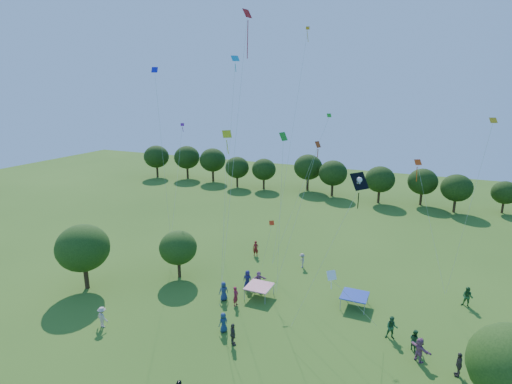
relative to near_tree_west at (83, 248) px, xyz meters
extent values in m
cylinder|color=#422B19|center=(0.00, 0.00, -3.06)|extent=(0.42, 0.42, 2.03)
ellipsoid|color=#264614|center=(0.00, 0.00, 0.01)|extent=(4.83, 4.83, 4.34)
cylinder|color=#422B19|center=(6.66, 5.47, -3.28)|extent=(0.32, 0.32, 1.57)
ellipsoid|color=#264614|center=(6.66, 5.47, -0.93)|extent=(3.69, 3.69, 3.32)
cylinder|color=#422B19|center=(-24.07, 42.20, -2.99)|extent=(0.44, 0.44, 2.15)
ellipsoid|color=#1D370F|center=(-24.07, 42.20, 0.28)|extent=(5.17, 5.17, 4.65)
cylinder|color=#422B19|center=(-17.60, 43.84, -2.98)|extent=(0.45, 0.45, 2.17)
ellipsoid|color=#1D370F|center=(-17.60, 43.84, 0.32)|extent=(5.22, 5.22, 4.70)
cylinder|color=#422B19|center=(-11.31, 43.49, -2.99)|extent=(0.44, 0.44, 2.15)
ellipsoid|color=#1D370F|center=(-11.31, 43.49, 0.28)|extent=(5.17, 5.17, 4.65)
cylinder|color=#422B19|center=(-4.72, 41.21, -3.14)|extent=(0.38, 0.38, 1.87)
ellipsoid|color=#1D370F|center=(-4.72, 41.21, -0.30)|extent=(4.48, 4.48, 4.03)
cylinder|color=#422B19|center=(0.50, 41.82, -3.15)|extent=(0.38, 0.38, 1.84)
ellipsoid|color=#1D370F|center=(0.50, 41.82, -0.35)|extent=(4.42, 4.42, 3.98)
cylinder|color=#422B19|center=(8.23, 44.22, -3.00)|extent=(0.44, 0.44, 2.14)
ellipsoid|color=#1D370F|center=(8.23, 44.22, 0.26)|extent=(5.14, 5.14, 4.63)
cylinder|color=#422B19|center=(13.33, 42.05, -3.06)|extent=(0.42, 0.42, 2.03)
ellipsoid|color=#1D370F|center=(13.33, 42.05, 0.02)|extent=(4.86, 4.86, 4.37)
cylinder|color=#422B19|center=(21.30, 40.93, -3.09)|extent=(0.40, 0.40, 1.96)
ellipsoid|color=#1D370F|center=(21.30, 40.93, -0.11)|extent=(4.71, 4.71, 4.24)
cylinder|color=#422B19|center=(27.68, 42.46, -3.11)|extent=(0.39, 0.39, 1.91)
ellipsoid|color=#1D370F|center=(27.68, 42.46, -0.20)|extent=(4.59, 4.59, 4.13)
cylinder|color=#422B19|center=(32.48, 40.29, -3.13)|extent=(0.39, 0.39, 1.89)
ellipsoid|color=#1D370F|center=(32.48, 40.29, -0.25)|extent=(4.54, 4.54, 4.08)
cylinder|color=#422B19|center=(39.14, 42.83, -3.28)|extent=(0.33, 0.33, 1.58)
ellipsoid|color=#1D370F|center=(39.14, 42.83, -0.87)|extent=(3.80, 3.80, 3.42)
cube|color=red|center=(15.51, 5.09, -3.02)|extent=(2.20, 2.20, 0.08)
cylinder|color=#999999|center=(14.51, 4.09, -3.52)|extent=(0.05, 0.05, 1.10)
cylinder|color=#999999|center=(16.51, 4.09, -3.52)|extent=(0.05, 0.05, 1.10)
cylinder|color=#999999|center=(14.51, 6.09, -3.52)|extent=(0.05, 0.05, 1.10)
cylinder|color=#999999|center=(16.51, 6.09, -3.52)|extent=(0.05, 0.05, 1.10)
cube|color=#1834A2|center=(23.70, 6.95, -3.02)|extent=(2.20, 2.20, 0.08)
cylinder|color=#999999|center=(22.70, 5.95, -3.52)|extent=(0.05, 0.05, 1.10)
cylinder|color=#999999|center=(24.70, 5.95, -3.52)|extent=(0.05, 0.05, 1.10)
cylinder|color=#999999|center=(22.70, 7.95, -3.52)|extent=(0.05, 0.05, 1.10)
cylinder|color=#999999|center=(24.70, 7.95, -3.52)|extent=(0.05, 0.05, 1.10)
imported|color=navy|center=(12.86, 3.29, -3.20)|extent=(0.93, 0.95, 1.75)
imported|color=maroon|center=(14.24, 2.94, -3.19)|extent=(0.43, 0.66, 1.76)
imported|color=#295F32|center=(28.75, 2.74, -3.27)|extent=(0.88, 0.84, 1.60)
imported|color=#A69685|center=(17.20, 12.56, -3.30)|extent=(0.90, 1.10, 1.54)
imported|color=#453B37|center=(31.54, 1.04, -3.22)|extent=(0.56, 1.05, 1.71)
imported|color=#9A5A82|center=(29.12, 1.55, -3.18)|extent=(1.68, 1.50, 1.79)
imported|color=navy|center=(15.11, -0.91, -3.27)|extent=(0.74, 0.90, 1.60)
imported|color=maroon|center=(4.39, 10.16, -3.21)|extent=(0.75, 0.74, 1.72)
imported|color=#275B2B|center=(32.59, 10.85, -3.16)|extent=(1.00, 0.74, 1.82)
imported|color=beige|center=(6.07, -4.21, -3.21)|extent=(1.18, 0.66, 1.72)
imported|color=#423A34|center=(16.53, -2.07, -3.21)|extent=(1.03, 1.06, 1.73)
imported|color=#995982|center=(14.73, 6.83, -3.29)|extent=(1.50, 1.24, 1.56)
imported|color=#1B1A4E|center=(13.86, 6.16, -3.18)|extent=(0.92, 0.56, 1.78)
imported|color=maroon|center=(11.56, 13.25, -3.18)|extent=(0.71, 0.51, 1.78)
imported|color=#275B31|center=(27.10, 3.48, -3.17)|extent=(0.94, 0.59, 1.80)
cube|color=black|center=(24.30, 1.49, 8.31)|extent=(1.23, 1.38, 1.04)
cube|color=black|center=(24.30, 1.54, 6.95)|extent=(0.11, 0.27, 1.18)
sphere|color=white|center=(24.30, 1.43, 8.41)|extent=(0.38, 0.38, 0.38)
cylinder|color=white|center=(24.30, 1.43, 8.13)|extent=(0.27, 0.53, 0.34)
cylinder|color=white|center=(24.30, 1.43, 8.13)|extent=(0.27, 0.53, 0.34)
cylinder|color=beige|center=(22.30, 0.75, 2.52)|extent=(4.03, 1.48, 10.58)
cube|color=red|center=(13.61, 6.93, 20.14)|extent=(0.58, 0.87, 0.70)
cube|color=red|center=(13.61, 6.98, 18.14)|extent=(0.39, 0.57, 2.94)
cylinder|color=beige|center=(13.87, 3.64, 8.52)|extent=(0.52, 6.61, 22.58)
cube|color=#C1370B|center=(19.83, 7.29, 9.76)|extent=(0.44, 0.62, 0.51)
cube|color=#C1370B|center=(19.83, 7.34, 9.03)|extent=(0.13, 0.18, 0.75)
cylinder|color=beige|center=(18.55, 5.79, 3.38)|extent=(2.58, 3.02, 12.30)
cube|color=orange|center=(15.90, 16.27, 20.05)|extent=(0.41, 0.30, 0.33)
cube|color=orange|center=(15.90, 16.32, 19.28)|extent=(0.16, 0.24, 1.05)
cylinder|color=beige|center=(15.44, 12.98, 8.56)|extent=(0.94, 6.59, 22.67)
cube|color=yellow|center=(14.10, 2.13, 10.89)|extent=(0.79, 0.77, 0.54)
cube|color=yellow|center=(14.10, 2.18, 9.89)|extent=(0.08, 0.26, 1.12)
cylinder|color=beige|center=(13.90, 1.69, 3.92)|extent=(0.42, 0.90, 13.38)
cube|color=green|center=(19.34, 12.68, 11.78)|extent=(0.46, 0.40, 0.34)
cylinder|color=beige|center=(17.18, 11.11, 4.42)|extent=(4.33, 3.18, 14.39)
cube|color=#1215BC|center=(4.16, 6.77, 15.90)|extent=(0.63, 0.46, 0.51)
cylinder|color=beige|center=(4.04, 7.42, 6.45)|extent=(0.26, 1.33, 18.43)
cube|color=#7A1684|center=(2.12, 13.84, 10.21)|extent=(0.48, 0.45, 0.31)
cube|color=#7A1684|center=(2.12, 13.89, 9.66)|extent=(0.08, 0.15, 0.60)
cylinder|color=beige|center=(3.03, 10.78, 3.64)|extent=(1.86, 6.15, 12.82)
cube|color=white|center=(23.72, -2.82, 3.34)|extent=(0.62, 0.60, 0.53)
cube|color=white|center=(23.72, -2.77, 2.67)|extent=(0.07, 0.15, 0.61)
cylinder|color=beige|center=(24.92, -0.12, 0.16)|extent=(2.43, 5.41, 5.88)
cube|color=#0C96BB|center=(10.25, 11.33, 17.02)|extent=(0.89, 0.90, 0.55)
cube|color=#0C96BB|center=(10.25, 11.38, 16.16)|extent=(0.07, 0.19, 0.80)
cylinder|color=beige|center=(9.38, 11.28, 6.97)|extent=(1.76, 0.12, 19.49)
cube|color=#E8420D|center=(27.50, 11.66, 8.11)|extent=(0.69, 0.63, 0.45)
cube|color=#E8420D|center=(27.50, 11.71, 7.06)|extent=(0.12, 0.31, 1.35)
cylinder|color=beige|center=(29.14, 10.73, 2.55)|extent=(3.29, 1.87, 10.64)
cube|color=#F92E0D|center=(15.81, 7.25, 2.36)|extent=(0.52, 0.47, 0.36)
cylinder|color=beige|center=(15.09, 7.88, -0.30)|extent=(1.47, 1.27, 4.96)
cube|color=orange|center=(32.19, 7.70, 12.10)|extent=(0.58, 0.50, 0.36)
cylinder|color=beige|center=(31.53, 8.90, 4.56)|extent=(1.35, 2.44, 14.67)
cube|color=#22911A|center=(17.99, 4.00, 10.68)|extent=(0.55, 0.77, 0.61)
cylinder|color=beige|center=(17.75, 4.13, 3.81)|extent=(0.49, 0.29, 13.16)
camera|label=1|loc=(28.46, -24.78, 14.33)|focal=28.00mm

